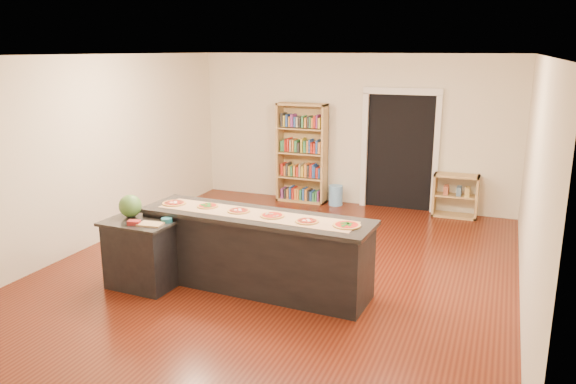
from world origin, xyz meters
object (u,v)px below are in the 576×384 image
at_px(kitchen_island, 256,251).
at_px(low_shelf, 455,196).
at_px(side_counter, 142,253).
at_px(waste_bin, 336,195).
at_px(bookshelf, 302,153).
at_px(watermelon, 130,206).

bearing_deg(kitchen_island, low_shelf, 66.90).
xyz_separation_m(kitchen_island, side_counter, (-1.33, -0.46, -0.05)).
height_order(low_shelf, waste_bin, low_shelf).
bearing_deg(bookshelf, kitchen_island, -77.72).
bearing_deg(waste_bin, kitchen_island, -87.42).
distance_m(kitchen_island, watermelon, 1.65).
bearing_deg(low_shelf, kitchen_island, -116.11).
height_order(side_counter, low_shelf, side_counter).
relative_size(side_counter, bookshelf, 0.46).
relative_size(side_counter, low_shelf, 1.13).
bearing_deg(side_counter, watermelon, 157.20).
bearing_deg(low_shelf, bookshelf, -179.90).
height_order(waste_bin, watermelon, watermelon).
xyz_separation_m(side_counter, bookshelf, (0.45, 4.51, 0.51)).
height_order(kitchen_island, bookshelf, bookshelf).
height_order(kitchen_island, low_shelf, kitchen_island).
bearing_deg(bookshelf, watermelon, -98.33).
distance_m(side_counter, bookshelf, 4.56).
distance_m(low_shelf, waste_bin, 2.18).
height_order(kitchen_island, watermelon, watermelon).
bearing_deg(side_counter, waste_bin, 78.18).
xyz_separation_m(side_counter, watermelon, (-0.20, 0.09, 0.56)).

